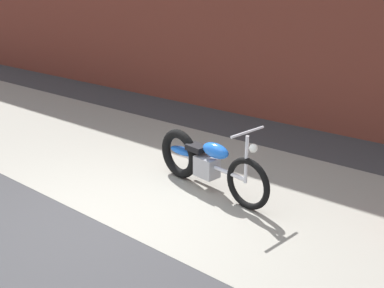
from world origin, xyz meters
TOP-DOWN VIEW (x-y plane):
  - ground_plane at (0.00, 0.00)m, footprint 80.00×80.00m
  - sidewalk_slab at (0.00, 1.75)m, footprint 36.00×3.50m
  - motorcycle_blue at (0.30, 1.53)m, footprint 2.00×0.65m

SIDE VIEW (x-z plane):
  - ground_plane at x=0.00m, z-range 0.00..0.00m
  - sidewalk_slab at x=0.00m, z-range 0.00..0.01m
  - motorcycle_blue at x=0.30m, z-range -0.12..0.91m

